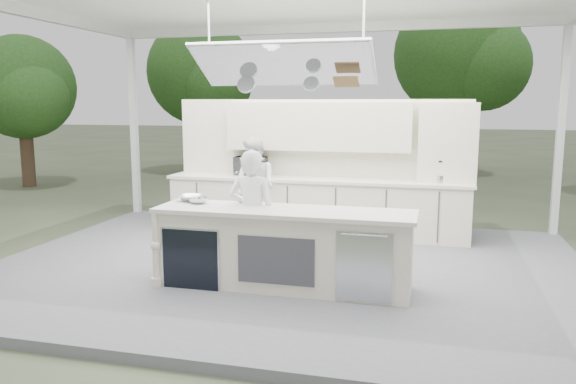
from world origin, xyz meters
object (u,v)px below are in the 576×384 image
(back_counter, at_px, (315,206))
(head_chef, at_px, (252,215))
(sous_chef, at_px, (255,187))
(demo_island, at_px, (282,248))

(back_counter, bearing_deg, head_chef, -95.72)
(back_counter, distance_m, sous_chef, 1.07)
(head_chef, bearing_deg, back_counter, -94.46)
(demo_island, xyz_separation_m, head_chef, (-0.44, 0.21, 0.34))
(sous_chef, bearing_deg, demo_island, -42.01)
(demo_island, bearing_deg, sous_chef, 114.61)
(demo_island, height_order, back_counter, same)
(back_counter, bearing_deg, demo_island, -86.37)
(back_counter, relative_size, head_chef, 3.11)
(demo_island, relative_size, back_counter, 0.61)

